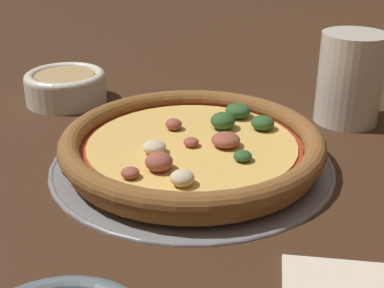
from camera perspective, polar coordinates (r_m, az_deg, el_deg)
The scene contains 5 objects.
ground_plane at distance 0.59m, azimuth -0.00°, elevation -2.13°, with size 3.00×3.00×0.00m, color #3D2616.
pizza_tray at distance 0.59m, azimuth -0.00°, elevation -1.83°, with size 0.31×0.31×0.01m.
pizza at distance 0.58m, azimuth 0.06°, elevation -0.06°, with size 0.29×0.29×0.04m.
bowl_near at distance 0.78m, azimuth -13.32°, elevation 6.11°, with size 0.11×0.11×0.04m.
drinking_cup at distance 0.71m, azimuth 16.51°, elevation 6.74°, with size 0.08×0.08×0.12m.
Camera 1 is at (0.52, 0.05, 0.27)m, focal length 50.00 mm.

